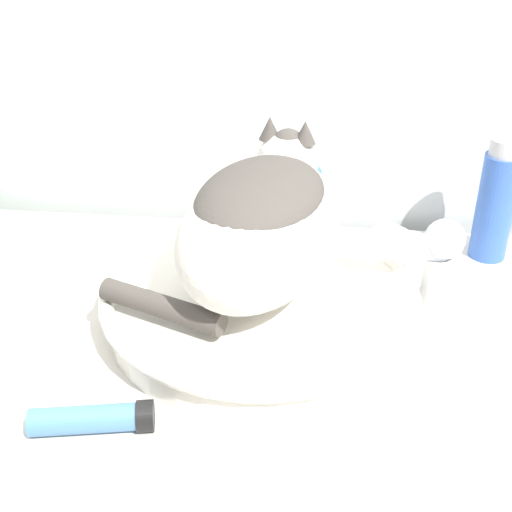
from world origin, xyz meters
name	(u,v)px	position (x,y,z in m)	size (l,w,h in m)	color
sink_basin	(257,301)	(0.00, 0.26, 0.83)	(0.40, 0.40, 0.06)	white
cat	(258,221)	(0.00, 0.27, 0.95)	(0.31, 0.33, 0.18)	silver
faucet	(436,259)	(0.22, 0.31, 0.88)	(0.12, 0.06, 0.14)	silver
shampoo_bottle_tall	(496,201)	(0.32, 0.46, 0.89)	(0.05, 0.05, 0.19)	#335BB7
deodorant_stick	(307,205)	(0.05, 0.46, 0.87)	(0.05, 0.05, 0.14)	silver
cream_tube	(94,419)	(-0.15, 0.05, 0.82)	(0.13, 0.06, 0.03)	#4C7FB2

